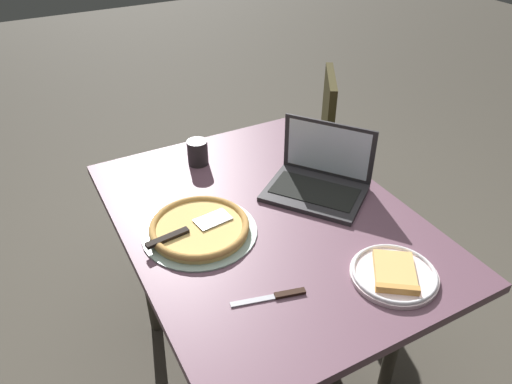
% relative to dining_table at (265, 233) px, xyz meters
% --- Properties ---
extents(ground_plane, '(12.00, 12.00, 0.00)m').
position_rel_dining_table_xyz_m(ground_plane, '(0.00, 0.00, -0.67)').
color(ground_plane, '#474238').
extents(dining_table, '(1.25, 0.95, 0.75)m').
position_rel_dining_table_xyz_m(dining_table, '(0.00, 0.00, 0.00)').
color(dining_table, '#624150').
rests_on(dining_table, ground_plane).
extents(laptop, '(0.43, 0.41, 0.24)m').
position_rel_dining_table_xyz_m(laptop, '(0.05, -0.25, 0.12)').
color(laptop, '#242326').
rests_on(laptop, dining_table).
extents(pizza_plate, '(0.26, 0.26, 0.04)m').
position_rel_dining_table_xyz_m(pizza_plate, '(-0.44, -0.19, 0.09)').
color(pizza_plate, white).
rests_on(pizza_plate, dining_table).
extents(pizza_tray, '(0.38, 0.38, 0.04)m').
position_rel_dining_table_xyz_m(pizza_tray, '(0.03, 0.24, 0.10)').
color(pizza_tray, '#91A99C').
rests_on(pizza_tray, dining_table).
extents(table_knife, '(0.07, 0.22, 0.01)m').
position_rel_dining_table_xyz_m(table_knife, '(-0.34, 0.16, 0.08)').
color(table_knife, '#B2B2BB').
rests_on(table_knife, dining_table).
extents(drink_cup, '(0.08, 0.08, 0.10)m').
position_rel_dining_table_xyz_m(drink_cup, '(0.43, 0.07, 0.13)').
color(drink_cup, black).
rests_on(drink_cup, dining_table).
extents(chair_near, '(0.54, 0.54, 0.89)m').
position_rel_dining_table_xyz_m(chair_near, '(0.72, -0.64, -0.16)').
color(chair_near, '#312B14').
rests_on(chair_near, ground_plane).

